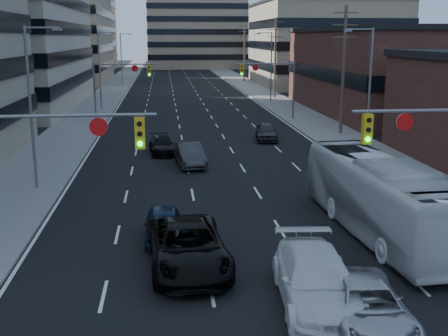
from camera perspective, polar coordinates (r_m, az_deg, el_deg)
name	(u,v)px	position (r m, az deg, el deg)	size (l,w,h in m)	color
road_surface	(176,71)	(141.82, -4.88, 9.75)	(18.00, 300.00, 0.02)	black
sidewalk_left	(129,71)	(142.01, -9.59, 9.65)	(5.00, 300.00, 0.15)	slate
sidewalk_right	(222,71)	(142.54, -0.18, 9.84)	(5.00, 300.00, 0.15)	slate
office_left_far	(52,39)	(113.44, -17.08, 12.42)	(20.00, 30.00, 16.00)	gray
storefront_right_mid	(406,72)	(67.40, 17.96, 9.22)	(20.00, 30.00, 9.00)	#472119
office_right_far	(322,45)	(103.47, 9.94, 12.21)	(22.00, 28.00, 14.00)	gray
bg_block_left	(65,30)	(153.55, -15.84, 13.30)	(24.00, 24.00, 20.00)	#ADA089
bg_block_right	(303,47)	(145.87, 8.04, 12.12)	(22.00, 22.00, 12.00)	gray
signal_near_left	(43,158)	(20.39, -17.92, 0.94)	(6.59, 0.33, 6.00)	slate
signal_far_left	(118,80)	(56.85, -10.72, 8.81)	(6.09, 0.33, 6.00)	slate
signal_far_right	(272,78)	(57.72, 4.86, 9.05)	(6.09, 0.33, 6.00)	slate
utility_pole_block	(343,68)	(50.04, 12.03, 9.88)	(2.20, 0.28, 11.00)	#4C3D2D
utility_pole_midblock	(275,56)	(79.09, 5.23, 11.22)	(2.20, 0.28, 11.00)	#4C3D2D
utility_pole_distant	(244,51)	(108.66, 2.09, 11.79)	(2.20, 0.28, 11.00)	#4C3D2D
streetlight_left_near	(33,100)	(32.49, -18.84, 6.53)	(2.03, 0.22, 9.00)	slate
streetlight_left_mid	(101,67)	(66.99, -12.39, 10.01)	(2.03, 0.22, 9.00)	slate
streetlight_left_far	(122,56)	(101.83, -10.32, 11.09)	(2.03, 0.22, 9.00)	slate
streetlight_right_near	(367,88)	(39.12, 14.35, 7.84)	(2.03, 0.22, 9.00)	slate
streetlight_right_far	(270,64)	(72.88, 4.70, 10.50)	(2.03, 0.22, 9.00)	slate
black_pickup	(188,246)	(21.04, -3.73, -7.96)	(2.81, 6.08, 1.69)	black
white_van	(317,280)	(18.47, 9.39, -11.20)	(2.40, 5.90, 1.71)	silver
silver_suv	(367,306)	(17.55, 14.28, -13.43)	(2.27, 4.92, 1.37)	#B4B3B8
transit_bus	(381,197)	(25.21, 15.65, -2.85)	(2.81, 12.01, 3.34)	silver
sedan_blue	(164,224)	(24.06, -6.16, -5.71)	(1.58, 3.91, 1.33)	#0D1B35
sedan_grey_center	(190,155)	(37.50, -3.49, 1.35)	(1.59, 4.55, 1.50)	#2E2E30
sedan_black_far	(162,145)	(41.67, -6.31, 2.32)	(1.75, 4.30, 1.25)	black
sedan_grey_right	(266,132)	(46.91, 4.33, 3.70)	(1.70, 4.24, 1.44)	#2C2C2E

